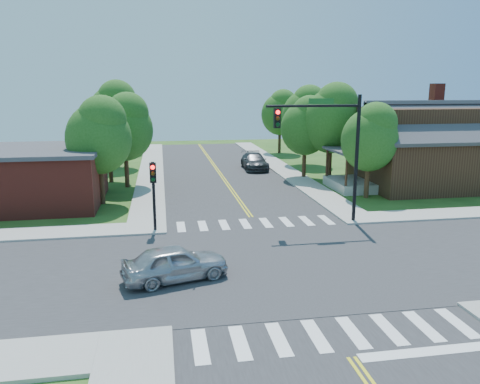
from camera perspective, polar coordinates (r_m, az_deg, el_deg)
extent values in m
plane|color=#274D18|center=(20.87, 5.34, -8.67)|extent=(100.00, 100.00, 0.00)
cube|color=#2D2D30|center=(20.87, 5.34, -8.61)|extent=(10.00, 90.00, 0.04)
cube|color=#2D2D30|center=(20.86, 5.34, -8.60)|extent=(90.00, 10.00, 0.04)
cube|color=#2D2D30|center=(20.87, 5.34, -8.67)|extent=(10.20, 10.20, 0.06)
cube|color=#9E9B93|center=(45.81, 4.70, 3.14)|extent=(2.20, 40.00, 0.14)
cube|color=#9E9B93|center=(44.42, -10.75, 2.66)|extent=(2.20, 40.00, 0.14)
cube|color=white|center=(26.09, -7.19, -4.23)|extent=(0.45, 2.00, 0.01)
cube|color=white|center=(26.16, -4.56, -4.12)|extent=(0.45, 2.00, 0.01)
cube|color=white|center=(26.29, -1.95, -4.00)|extent=(0.45, 2.00, 0.01)
cube|color=white|center=(26.47, 0.63, -3.88)|extent=(0.45, 2.00, 0.01)
cube|color=white|center=(26.70, 3.17, -3.75)|extent=(0.45, 2.00, 0.01)
cube|color=white|center=(26.98, 5.66, -3.62)|extent=(0.45, 2.00, 0.01)
cube|color=white|center=(27.31, 8.10, -3.49)|extent=(0.45, 2.00, 0.01)
cube|color=white|center=(27.69, 10.47, -3.35)|extent=(0.45, 2.00, 0.01)
cube|color=white|center=(14.67, -4.87, -18.21)|extent=(0.45, 2.00, 0.01)
cube|color=white|center=(14.79, 0.00, -17.87)|extent=(0.45, 2.00, 0.01)
cube|color=white|center=(15.01, 4.74, -17.43)|extent=(0.45, 2.00, 0.01)
cube|color=white|center=(15.32, 9.28, -16.89)|extent=(0.45, 2.00, 0.01)
cube|color=white|center=(15.72, 13.60, -16.28)|extent=(0.45, 2.00, 0.01)
cube|color=white|center=(16.20, 17.66, -15.63)|extent=(0.45, 2.00, 0.01)
cube|color=white|center=(16.75, 21.44, -14.95)|extent=(0.45, 2.00, 0.01)
cube|color=white|center=(17.36, 24.95, -14.26)|extent=(0.45, 2.00, 0.01)
cube|color=yellow|center=(45.92, -3.21, 3.16)|extent=(0.10, 37.50, 0.01)
cube|color=yellow|center=(45.94, -2.97, 3.16)|extent=(0.10, 37.50, 0.01)
cube|color=white|center=(15.49, 22.52, -17.60)|extent=(4.60, 0.45, 0.09)
cylinder|color=black|center=(26.92, 14.01, 3.78)|extent=(0.20, 0.20, 7.20)
cylinder|color=black|center=(25.71, 8.96, 10.32)|extent=(5.20, 0.14, 0.14)
cube|color=#19591E|center=(25.79, 9.88, 10.85)|extent=(1.40, 0.04, 0.30)
cube|color=black|center=(25.18, 4.54, 8.97)|extent=(0.34, 0.28, 1.05)
sphere|color=#FF0C0C|center=(25.00, 4.65, 9.66)|extent=(0.22, 0.22, 0.22)
sphere|color=#3F2605|center=(25.02, 4.64, 8.93)|extent=(0.22, 0.22, 0.22)
sphere|color=#05330F|center=(25.04, 4.62, 8.20)|extent=(0.22, 0.22, 0.22)
cylinder|color=black|center=(25.02, -10.45, -0.67)|extent=(0.16, 0.16, 3.80)
cube|color=black|center=(24.76, -10.57, 2.32)|extent=(0.34, 0.28, 1.05)
sphere|color=#FF0C0C|center=(24.54, -10.60, 2.97)|extent=(0.22, 0.22, 0.22)
sphere|color=#3F2605|center=(24.59, -10.57, 2.23)|extent=(0.22, 0.22, 0.22)
sphere|color=#05330F|center=(24.65, -10.55, 1.50)|extent=(0.22, 0.22, 0.22)
cube|color=#311B11|center=(39.13, 21.84, 3.53)|extent=(10.00, 8.00, 4.00)
cube|color=#9E9B93|center=(36.55, 13.16, 0.89)|extent=(2.60, 4.50, 0.70)
cylinder|color=#311B11|center=(34.09, 12.84, 2.22)|extent=(0.18, 0.18, 2.50)
cylinder|color=#311B11|center=(37.76, 10.55, 3.30)|extent=(0.18, 0.18, 2.50)
cube|color=#38383D|center=(36.13, 13.36, 4.93)|extent=(2.80, 4.80, 0.18)
cube|color=maroon|center=(43.22, 22.46, 6.33)|extent=(0.90, 0.90, 7.11)
cube|color=maroon|center=(33.74, -25.07, 1.49)|extent=(10.00, 8.00, 3.50)
cube|color=#38383D|center=(33.47, -25.36, 4.60)|extent=(10.40, 8.40, 0.25)
cylinder|color=#382314|center=(33.84, 15.21, 1.39)|extent=(0.34, 0.34, 2.47)
ellipsoid|color=#225218|center=(33.43, 15.49, 6.10)|extent=(3.91, 3.71, 4.30)
sphere|color=#225218|center=(33.27, 16.23, 8.06)|extent=(2.87, 2.87, 2.87)
cylinder|color=#382314|center=(39.52, 10.87, 3.55)|extent=(0.34, 0.34, 3.00)
ellipsoid|color=#225218|center=(39.14, 11.08, 8.46)|extent=(4.73, 4.50, 5.21)
sphere|color=#225218|center=(38.99, 11.69, 10.50)|extent=(3.47, 3.47, 3.47)
cylinder|color=#382314|center=(47.56, 7.84, 5.12)|extent=(0.34, 0.34, 2.94)
ellipsoid|color=#225218|center=(47.25, 7.97, 9.12)|extent=(4.64, 4.41, 5.10)
sphere|color=#225218|center=(47.09, 8.45, 10.79)|extent=(3.40, 3.40, 3.40)
cylinder|color=#382314|center=(55.71, 4.83, 6.18)|extent=(0.34, 0.34, 2.77)
ellipsoid|color=#225218|center=(55.45, 4.89, 9.40)|extent=(4.37, 4.16, 4.81)
sphere|color=#225218|center=(55.27, 5.28, 10.75)|extent=(3.21, 3.21, 3.21)
cylinder|color=#382314|center=(32.20, -16.50, 0.92)|extent=(0.34, 0.34, 2.66)
ellipsoid|color=#225218|center=(31.75, -16.83, 6.24)|extent=(4.19, 3.98, 4.61)
sphere|color=#225218|center=(31.42, -16.48, 8.51)|extent=(3.08, 3.08, 3.08)
cylinder|color=#382314|center=(39.56, -15.50, 2.99)|extent=(0.34, 0.34, 2.54)
ellipsoid|color=#225218|center=(39.20, -15.75, 7.13)|extent=(4.01, 3.81, 4.41)
sphere|color=#225218|center=(38.89, -15.44, 8.88)|extent=(2.94, 2.94, 2.94)
cylinder|color=#382314|center=(46.95, -14.80, 4.83)|extent=(0.34, 0.34, 3.11)
ellipsoid|color=#225218|center=(46.63, -15.05, 9.11)|extent=(4.91, 4.66, 5.40)
sphere|color=#225218|center=(46.35, -14.80, 10.93)|extent=(3.60, 3.60, 3.60)
cylinder|color=#382314|center=(56.37, -13.25, 5.66)|extent=(0.34, 0.34, 2.18)
ellipsoid|color=#225218|center=(56.14, -13.38, 8.16)|extent=(3.44, 3.27, 3.78)
sphere|color=#225218|center=(55.86, -13.13, 9.21)|extent=(2.52, 2.52, 2.52)
cylinder|color=#382314|center=(40.24, 7.81, 3.53)|extent=(0.34, 0.34, 2.60)
ellipsoid|color=#225218|center=(39.89, 7.94, 7.71)|extent=(4.11, 3.90, 4.52)
sphere|color=#225218|center=(39.70, 8.50, 9.45)|extent=(3.01, 3.01, 3.01)
cylinder|color=#382314|center=(37.20, -13.65, 2.64)|extent=(0.34, 0.34, 2.71)
ellipsoid|color=#225218|center=(36.82, -13.89, 7.35)|extent=(4.28, 4.07, 4.71)
sphere|color=#225218|center=(36.51, -13.55, 9.35)|extent=(3.14, 3.14, 3.14)
imported|color=#B1B3B8|center=(18.96, -7.90, -8.66)|extent=(3.79, 5.04, 1.43)
imported|color=#313437|center=(44.14, 1.77, 3.71)|extent=(2.32, 5.24, 1.49)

